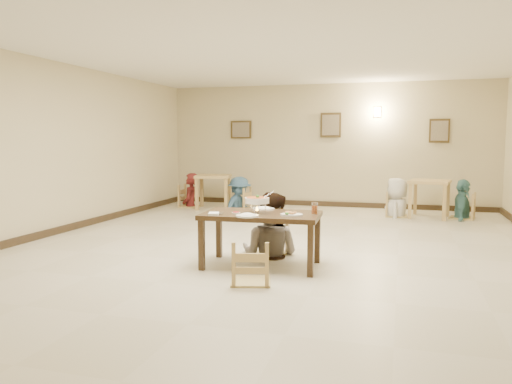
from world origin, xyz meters
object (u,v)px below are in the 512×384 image
(main_table, at_px, (261,219))
(chair_near, at_px, (251,242))
(drink_glass, at_px, (314,209))
(bg_diner_b, at_px, (239,177))
(bg_chair_rl, at_px, (397,195))
(bg_chair_rr, at_px, (463,195))
(bg_diner_c, at_px, (397,178))
(chair_far, at_px, (270,222))
(curry_warmer, at_px, (257,200))
(bg_chair_ll, at_px, (190,186))
(main_diner, at_px, (270,192))
(bg_diner_a, at_px, (190,173))
(bg_table_left, at_px, (213,181))
(bg_chair_lr, at_px, (239,189))
(bg_diner_d, at_px, (463,179))
(bg_table_right, at_px, (430,187))

(main_table, bearing_deg, chair_near, -86.18)
(drink_glass, height_order, bg_diner_b, bg_diner_b)
(bg_diner_b, bearing_deg, bg_chair_rl, -75.30)
(bg_chair_rr, relative_size, bg_diner_b, 0.66)
(chair_near, bearing_deg, bg_diner_c, -120.54)
(chair_far, bearing_deg, curry_warmer, -74.44)
(bg_chair_ll, bearing_deg, bg_chair_rr, -92.75)
(curry_warmer, distance_m, bg_diner_b, 5.40)
(chair_far, relative_size, main_diner, 0.52)
(chair_near, relative_size, bg_chair_rr, 0.94)
(drink_glass, relative_size, bg_chair_rr, 0.15)
(main_table, height_order, bg_chair_rr, bg_chair_rr)
(main_diner, distance_m, drink_glass, 0.93)
(curry_warmer, xyz_separation_m, bg_chair_rl, (1.69, 4.93, -0.39))
(bg_chair_rr, distance_m, bg_diner_a, 6.20)
(bg_table_left, xyz_separation_m, bg_chair_lr, (0.63, 0.04, -0.17))
(bg_chair_lr, relative_size, bg_diner_d, 0.60)
(bg_table_right, height_order, bg_chair_lr, bg_chair_lr)
(main_table, distance_m, chair_far, 0.72)
(bg_chair_ll, bearing_deg, drink_glass, -144.11)
(bg_table_left, bearing_deg, curry_warmer, -63.06)
(bg_table_right, relative_size, bg_diner_d, 0.56)
(bg_chair_rl, bearing_deg, bg_chair_lr, 87.74)
(main_diner, xyz_separation_m, bg_diner_d, (3.01, 4.36, -0.08))
(bg_table_right, height_order, bg_diner_d, bg_diner_d)
(main_table, relative_size, drink_glass, 10.29)
(bg_chair_rr, xyz_separation_m, bg_diner_c, (-1.32, -0.10, 0.33))
(bg_table_left, distance_m, bg_chair_ll, 0.66)
(chair_near, relative_size, bg_diner_c, 0.57)
(main_diner, bearing_deg, bg_diner_a, -47.35)
(chair_near, height_order, bg_diner_b, bg_diner_b)
(bg_chair_rr, distance_m, bg_diner_c, 1.36)
(bg_table_right, relative_size, bg_chair_lr, 0.94)
(bg_chair_lr, bearing_deg, drink_glass, 35.46)
(main_diner, distance_m, bg_chair_rr, 5.31)
(bg_chair_ll, height_order, bg_diner_c, bg_diner_c)
(bg_diner_c, bearing_deg, chair_near, -11.03)
(bg_table_left, bearing_deg, bg_diner_a, 173.53)
(bg_chair_rr, bearing_deg, bg_diner_c, -73.46)
(chair_near, distance_m, bg_diner_d, 6.44)
(chair_far, xyz_separation_m, main_diner, (0.02, -0.05, 0.43))
(chair_near, distance_m, bg_chair_ll, 6.68)
(bg_diner_c, bearing_deg, bg_diner_b, -87.56)
(main_table, bearing_deg, chair_far, 92.97)
(curry_warmer, bearing_deg, bg_diner_b, 110.73)
(curry_warmer, distance_m, bg_chair_rr, 5.87)
(bg_chair_ll, height_order, bg_chair_rr, bg_chair_ll)
(chair_far, xyz_separation_m, curry_warmer, (0.02, -0.73, 0.40))
(bg_table_left, xyz_separation_m, bg_chair_rr, (5.56, 0.02, -0.16))
(main_diner, distance_m, bg_chair_lr, 4.80)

